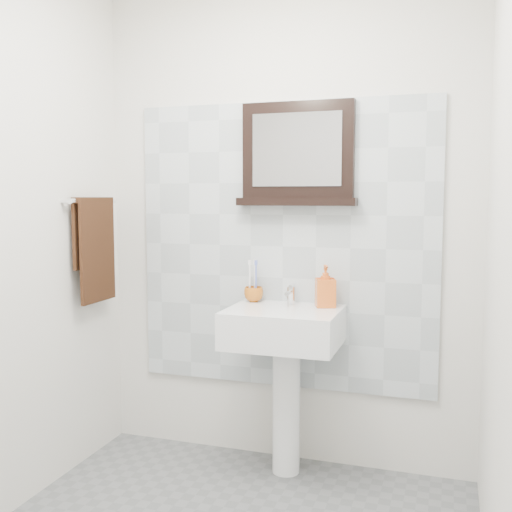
{
  "coord_description": "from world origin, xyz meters",
  "views": [
    {
      "loc": [
        0.84,
        -1.94,
        1.41
      ],
      "look_at": [
        0.03,
        0.55,
        1.15
      ],
      "focal_mm": 42.0,
      "sensor_mm": 36.0,
      "label": 1
    }
  ],
  "objects_px": {
    "pedestal_sink": "(284,345)",
    "framed_mirror": "(298,157)",
    "toothbrush_cup": "(254,294)",
    "soap_dispenser": "(325,286)",
    "hand_towel": "(95,241)"
  },
  "relations": [
    {
      "from": "toothbrush_cup",
      "to": "pedestal_sink",
      "type": "bearing_deg",
      "value": -34.04
    },
    {
      "from": "hand_towel",
      "to": "pedestal_sink",
      "type": "bearing_deg",
      "value": 5.58
    },
    {
      "from": "framed_mirror",
      "to": "hand_towel",
      "type": "distance_m",
      "value": 1.15
    },
    {
      "from": "soap_dispenser",
      "to": "toothbrush_cup",
      "type": "bearing_deg",
      "value": 155.5
    },
    {
      "from": "hand_towel",
      "to": "toothbrush_cup",
      "type": "bearing_deg",
      "value": 16.5
    },
    {
      "from": "soap_dispenser",
      "to": "pedestal_sink",
      "type": "bearing_deg",
      "value": -169.12
    },
    {
      "from": "toothbrush_cup",
      "to": "soap_dispenser",
      "type": "xyz_separation_m",
      "value": [
        0.39,
        -0.03,
        0.07
      ]
    },
    {
      "from": "soap_dispenser",
      "to": "framed_mirror",
      "type": "bearing_deg",
      "value": 135.27
    },
    {
      "from": "pedestal_sink",
      "to": "soap_dispenser",
      "type": "xyz_separation_m",
      "value": [
        0.18,
        0.11,
        0.29
      ]
    },
    {
      "from": "toothbrush_cup",
      "to": "hand_towel",
      "type": "distance_m",
      "value": 0.88
    },
    {
      "from": "pedestal_sink",
      "to": "framed_mirror",
      "type": "distance_m",
      "value": 0.96
    },
    {
      "from": "soap_dispenser",
      "to": "hand_towel",
      "type": "xyz_separation_m",
      "value": [
        -1.19,
        -0.21,
        0.21
      ]
    },
    {
      "from": "pedestal_sink",
      "to": "framed_mirror",
      "type": "height_order",
      "value": "framed_mirror"
    },
    {
      "from": "soap_dispenser",
      "to": "hand_towel",
      "type": "distance_m",
      "value": 1.23
    },
    {
      "from": "pedestal_sink",
      "to": "toothbrush_cup",
      "type": "relative_size",
      "value": 9.67
    }
  ]
}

